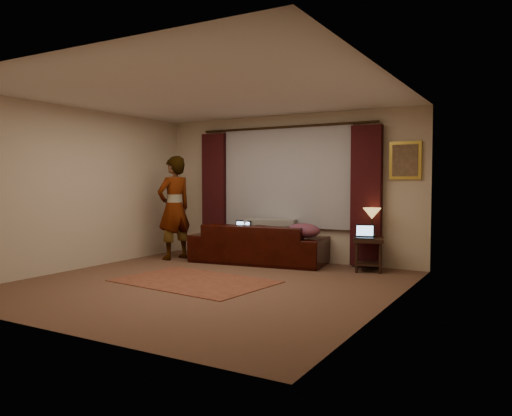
{
  "coord_description": "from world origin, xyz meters",
  "views": [
    {
      "loc": [
        3.97,
        -5.58,
        1.41
      ],
      "look_at": [
        0.1,
        1.2,
        1.0
      ],
      "focal_mm": 35.0,
      "sensor_mm": 36.0,
      "label": 1
    }
  ],
  "objects_px": {
    "sofa": "(259,236)",
    "person": "(174,208)",
    "end_table": "(368,255)",
    "laptop_table": "(365,232)",
    "laptop_sofa": "(238,228)",
    "tiffany_lamp": "(372,223)"
  },
  "relations": [
    {
      "from": "end_table",
      "to": "person",
      "type": "distance_m",
      "value": 3.55
    },
    {
      "from": "laptop_sofa",
      "to": "person",
      "type": "xyz_separation_m",
      "value": [
        -1.21,
        -0.25,
        0.34
      ]
    },
    {
      "from": "laptop_sofa",
      "to": "person",
      "type": "height_order",
      "value": "person"
    },
    {
      "from": "sofa",
      "to": "laptop_table",
      "type": "height_order",
      "value": "sofa"
    },
    {
      "from": "person",
      "to": "sofa",
      "type": "bearing_deg",
      "value": 120.48
    },
    {
      "from": "end_table",
      "to": "laptop_table",
      "type": "xyz_separation_m",
      "value": [
        -0.02,
        -0.13,
        0.37
      ]
    },
    {
      "from": "sofa",
      "to": "person",
      "type": "relative_size",
      "value": 1.25
    },
    {
      "from": "laptop_sofa",
      "to": "end_table",
      "type": "xyz_separation_m",
      "value": [
        2.24,
        0.29,
        -0.33
      ]
    },
    {
      "from": "end_table",
      "to": "laptop_table",
      "type": "distance_m",
      "value": 0.39
    },
    {
      "from": "laptop_table",
      "to": "person",
      "type": "distance_m",
      "value": 3.46
    },
    {
      "from": "sofa",
      "to": "tiffany_lamp",
      "type": "xyz_separation_m",
      "value": [
        1.93,
        0.25,
        0.29
      ]
    },
    {
      "from": "sofa",
      "to": "laptop_table",
      "type": "xyz_separation_m",
      "value": [
        1.89,
        0.01,
        0.16
      ]
    },
    {
      "from": "tiffany_lamp",
      "to": "laptop_table",
      "type": "xyz_separation_m",
      "value": [
        -0.04,
        -0.24,
        -0.13
      ]
    },
    {
      "from": "person",
      "to": "laptop_table",
      "type": "bearing_deg",
      "value": 112.76
    },
    {
      "from": "end_table",
      "to": "person",
      "type": "height_order",
      "value": "person"
    },
    {
      "from": "laptop_sofa",
      "to": "person",
      "type": "distance_m",
      "value": 1.28
    },
    {
      "from": "tiffany_lamp",
      "to": "person",
      "type": "height_order",
      "value": "person"
    },
    {
      "from": "laptop_sofa",
      "to": "tiffany_lamp",
      "type": "bearing_deg",
      "value": 21.52
    },
    {
      "from": "sofa",
      "to": "end_table",
      "type": "xyz_separation_m",
      "value": [
        1.91,
        0.14,
        -0.21
      ]
    },
    {
      "from": "sofa",
      "to": "laptop_sofa",
      "type": "xyz_separation_m",
      "value": [
        -0.33,
        -0.15,
        0.13
      ]
    },
    {
      "from": "tiffany_lamp",
      "to": "sofa",
      "type": "bearing_deg",
      "value": -172.57
    },
    {
      "from": "tiffany_lamp",
      "to": "laptop_table",
      "type": "relative_size",
      "value": 1.46
    }
  ]
}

